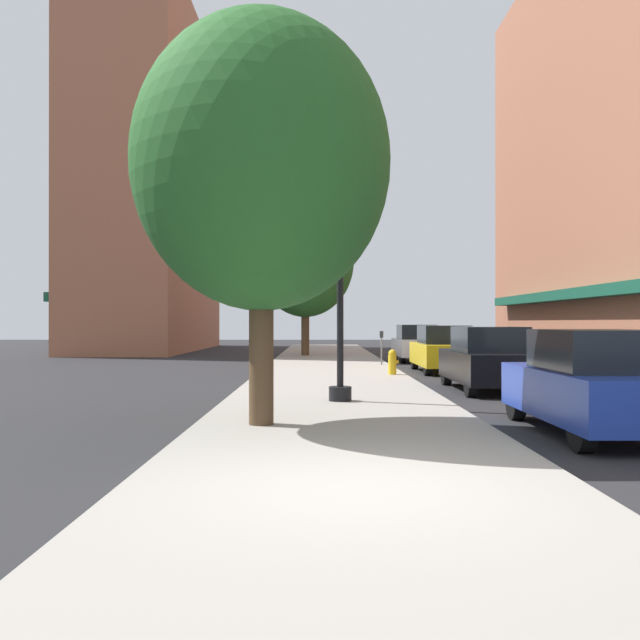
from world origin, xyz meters
name	(u,v)px	position (x,y,z in m)	size (l,w,h in m)	color
ground_plane	(438,371)	(4.00, 18.00, 0.00)	(90.00, 90.00, 0.00)	#232326
sidewalk_slab	(327,368)	(0.00, 19.00, 0.06)	(4.80, 50.00, 0.12)	gray
building_far_background	(149,185)	(-11.01, 37.00, 10.44)	(6.80, 18.00, 20.92)	#9E6047
lamppost	(337,255)	(0.08, 7.61, 3.20)	(0.48, 0.48, 5.90)	black
fire_hydrant	(390,362)	(1.95, 14.99, 0.52)	(0.33, 0.26, 0.79)	gold
parking_meter_near	(379,343)	(2.05, 20.08, 0.95)	(0.14, 0.09, 1.31)	slate
tree_near	(259,163)	(-1.30, 4.23, 4.36)	(4.19, 4.19, 6.66)	#4C3823
tree_mid	(303,261)	(-1.08, 27.76, 4.81)	(4.86, 4.86, 7.50)	#4C3823
car_blue	(591,383)	(4.00, 3.96, 0.81)	(1.80, 4.30, 1.66)	black
car_black	(485,360)	(4.00, 10.96, 0.81)	(1.80, 4.30, 1.66)	black
car_yellow	(440,349)	(4.00, 17.57, 0.81)	(1.80, 4.30, 1.66)	black
car_white	(413,343)	(4.00, 24.47, 0.81)	(1.80, 4.30, 1.66)	black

